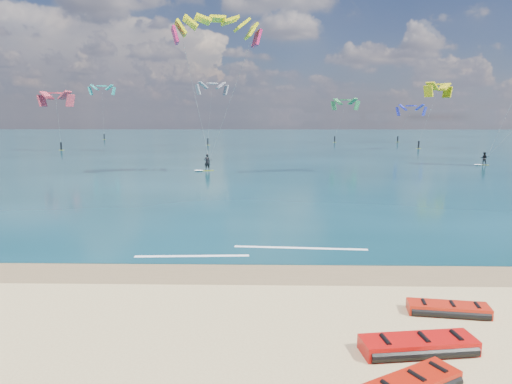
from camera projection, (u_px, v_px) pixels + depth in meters
The scene contains 8 objects.
ground at pixel (256, 167), 53.66m from camera, with size 320.00×320.00×0.00m, color tan.
wet_sand_strip at pixel (234, 273), 17.16m from camera, with size 320.00×2.40×0.01m, color brown.
sea at pixel (261, 140), 116.80m from camera, with size 320.00×200.00×0.04m, color #092A32.
packed_kite_left at pixel (418, 352), 11.42m from camera, with size 3.09×1.22×0.44m, color #BF0D0A, non-canonical shape.
packed_kite_mid at pixel (448, 314), 13.64m from camera, with size 2.51×1.02×0.37m, color red, non-canonical shape.
kitesurfer_main at pixel (212, 89), 45.28m from camera, with size 9.03×8.02×16.40m.
shoreline_foam at pixel (253, 251), 19.82m from camera, with size 10.03×1.88×0.01m.
distant_kites at pixel (248, 118), 94.12m from camera, with size 78.83×40.78×13.40m.
Camera 1 is at (1.20, -13.42, 5.82)m, focal length 32.00 mm.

